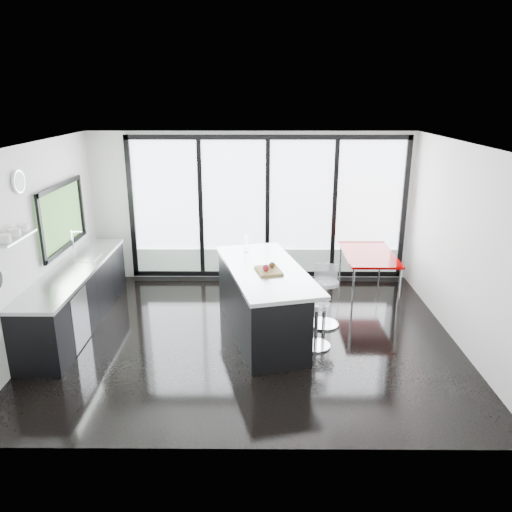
{
  "coord_description": "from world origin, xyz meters",
  "views": [
    {
      "loc": [
        0.15,
        -6.7,
        3.43
      ],
      "look_at": [
        0.1,
        0.3,
        1.15
      ],
      "focal_mm": 35.0,
      "sensor_mm": 36.0,
      "label": 1
    }
  ],
  "objects_px": {
    "island": "(260,300)",
    "bar_stool_near": "(316,325)",
    "red_table": "(367,275)",
    "bar_stool_far": "(324,303)"
  },
  "relations": [
    {
      "from": "island",
      "to": "bar_stool_near",
      "type": "xyz_separation_m",
      "value": [
        0.79,
        -0.48,
        -0.18
      ]
    },
    {
      "from": "island",
      "to": "red_table",
      "type": "relative_size",
      "value": 1.78
    },
    {
      "from": "bar_stool_near",
      "to": "red_table",
      "type": "xyz_separation_m",
      "value": [
        1.11,
        1.89,
        0.06
      ]
    },
    {
      "from": "bar_stool_near",
      "to": "red_table",
      "type": "relative_size",
      "value": 0.45
    },
    {
      "from": "island",
      "to": "red_table",
      "type": "height_order",
      "value": "island"
    },
    {
      "from": "bar_stool_far",
      "to": "red_table",
      "type": "height_order",
      "value": "red_table"
    },
    {
      "from": "red_table",
      "to": "bar_stool_far",
      "type": "bearing_deg",
      "value": -127.11
    },
    {
      "from": "bar_stool_near",
      "to": "bar_stool_far",
      "type": "bearing_deg",
      "value": 67.18
    },
    {
      "from": "bar_stool_near",
      "to": "bar_stool_far",
      "type": "distance_m",
      "value": 0.72
    },
    {
      "from": "bar_stool_far",
      "to": "red_table",
      "type": "distance_m",
      "value": 1.5
    }
  ]
}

